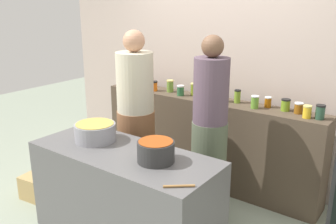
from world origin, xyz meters
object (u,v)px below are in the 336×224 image
at_px(preserve_jar_14, 320,112).
at_px(cooking_pot_left, 95,132).
at_px(preserve_jar_1, 141,84).
at_px(preserve_jar_13, 307,112).
at_px(preserve_jar_0, 126,80).
at_px(preserve_jar_12, 299,108).
at_px(preserve_jar_3, 170,86).
at_px(preserve_jar_8, 237,96).
at_px(preserve_jar_10, 268,102).
at_px(preserve_jar_4, 181,90).
at_px(cooking_pot_center, 156,151).
at_px(cook_in_cap, 209,139).
at_px(preserve_jar_6, 208,95).
at_px(preserve_jar_5, 194,89).
at_px(preserve_jar_7, 223,95).
at_px(wooden_spoon, 179,186).
at_px(cook_with_tongs, 136,126).
at_px(preserve_jar_9, 255,102).
at_px(bread_crate, 41,186).
at_px(preserve_jar_11, 286,105).

distance_m(preserve_jar_14, cooking_pot_left, 2.10).
relative_size(preserve_jar_1, preserve_jar_13, 0.94).
xyz_separation_m(preserve_jar_0, preserve_jar_12, (2.26, 0.02, -0.00)).
bearing_deg(preserve_jar_3, preserve_jar_14, -1.36).
xyz_separation_m(preserve_jar_8, preserve_jar_10, (0.34, 0.03, -0.02)).
distance_m(preserve_jar_4, preserve_jar_13, 1.45).
distance_m(preserve_jar_1, cooking_pot_center, 1.88).
xyz_separation_m(cooking_pot_left, cooking_pot_center, (0.73, -0.03, 0.00)).
bearing_deg(cook_in_cap, preserve_jar_14, 36.10).
bearing_deg(preserve_jar_6, cooking_pot_center, -77.07).
xyz_separation_m(preserve_jar_14, cooking_pot_left, (-1.62, -1.33, -0.16)).
bearing_deg(preserve_jar_5, preserve_jar_3, -174.62).
bearing_deg(preserve_jar_8, preserve_jar_13, -7.52).
height_order(preserve_jar_3, preserve_jar_6, preserve_jar_3).
distance_m(preserve_jar_7, wooden_spoon, 1.72).
xyz_separation_m(preserve_jar_1, preserve_jar_14, (2.19, 0.01, 0.01)).
xyz_separation_m(preserve_jar_13, cook_with_tongs, (-1.53, -0.71, -0.26)).
bearing_deg(preserve_jar_8, cooking_pot_center, -90.14).
bearing_deg(preserve_jar_3, preserve_jar_5, 5.38).
bearing_deg(preserve_jar_3, preserve_jar_9, -3.13).
distance_m(preserve_jar_14, cooking_pot_center, 1.63).
xyz_separation_m(preserve_jar_6, preserve_jar_8, (0.31, 0.10, 0.02)).
distance_m(preserve_jar_8, preserve_jar_9, 0.26).
bearing_deg(preserve_jar_12, preserve_jar_5, 179.69).
bearing_deg(preserve_jar_0, preserve_jar_1, -10.40).
xyz_separation_m(preserve_jar_0, preserve_jar_13, (2.37, -0.08, 0.00)).
height_order(preserve_jar_9, cooking_pot_center, preserve_jar_9).
height_order(preserve_jar_7, bread_crate, preserve_jar_7).
bearing_deg(cooking_pot_center, preserve_jar_11, 69.80).
height_order(preserve_jar_3, preserve_jar_5, preserve_jar_3).
height_order(preserve_jar_5, wooden_spoon, preserve_jar_5).
distance_m(wooden_spoon, cook_with_tongs, 1.43).
bearing_deg(preserve_jar_7, cooking_pot_left, -113.46).
relative_size(preserve_jar_5, preserve_jar_6, 1.25).
bearing_deg(preserve_jar_4, cook_in_cap, -38.06).
relative_size(preserve_jar_0, preserve_jar_5, 0.81).
height_order(preserve_jar_3, preserve_jar_7, preserve_jar_3).
height_order(preserve_jar_1, preserve_jar_11, preserve_jar_11).
relative_size(cooking_pot_center, bread_crate, 0.83).
height_order(preserve_jar_0, preserve_jar_8, preserve_jar_8).
xyz_separation_m(preserve_jar_4, preserve_jar_5, (0.11, 0.10, 0.01)).
bearing_deg(preserve_jar_4, preserve_jar_7, 5.42).
xyz_separation_m(preserve_jar_14, cook_with_tongs, (-1.64, -0.74, -0.27)).
height_order(preserve_jar_8, preserve_jar_12, preserve_jar_8).
height_order(preserve_jar_4, preserve_jar_8, preserve_jar_8).
distance_m(preserve_jar_5, cooking_pot_left, 1.42).
distance_m(wooden_spoon, bread_crate, 2.14).
xyz_separation_m(preserve_jar_3, cooking_pot_center, (0.88, -1.40, -0.16)).
xyz_separation_m(preserve_jar_6, preserve_jar_11, (0.84, 0.12, 0.00)).
bearing_deg(preserve_jar_4, preserve_jar_0, 175.35).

